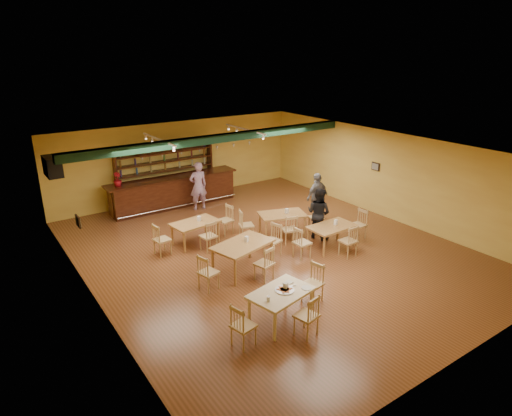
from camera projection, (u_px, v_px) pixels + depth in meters
floor at (269, 250)px, 13.10m from camera, size 12.00×12.00×0.00m
ceiling_beam at (219, 138)px, 14.29m from camera, size 10.00×0.30×0.25m
track_rail_left at (159, 139)px, 13.77m from camera, size 0.05×2.50×0.05m
track_rail_right at (245, 129)px, 15.48m from camera, size 0.05×2.50×0.05m
ac_unit at (53, 166)px, 13.00m from camera, size 0.34×0.70×0.48m
picture_left at (78, 221)px, 10.65m from camera, size 0.04×0.34×0.28m
picture_right at (376, 166)px, 15.55m from camera, size 0.04×0.34×0.28m
bar_counter at (174, 192)px, 16.55m from camera, size 4.99×0.85×1.13m
back_bar_hutch at (166, 173)px, 16.84m from camera, size 3.86×0.40×2.28m
poinsettia at (117, 179)px, 15.19m from camera, size 0.35×0.35×0.49m
dining_table_a at (196, 233)px, 13.44m from camera, size 1.48×0.99×0.69m
dining_table_b at (282, 224)px, 14.05m from camera, size 1.63×1.27×0.72m
dining_table_c at (243, 257)px, 11.75m from camera, size 1.79×1.33×0.80m
dining_table_d at (331, 237)px, 13.15m from camera, size 1.41×0.86×0.70m
near_table at (281, 307)px, 9.57m from camera, size 1.52×1.15×0.73m
pizza_tray at (285, 290)px, 9.49m from camera, size 0.47×0.47×0.01m
parmesan_shaker at (268, 299)px, 9.08m from camera, size 0.09×0.09×0.11m
napkin_stack at (288, 283)px, 9.77m from camera, size 0.22×0.18×0.03m
pizza_server at (289, 287)px, 9.61m from camera, size 0.33×0.13×0.00m
side_plate at (306, 288)px, 9.58m from camera, size 0.26×0.26×0.01m
patron_bar at (198, 186)px, 16.12m from camera, size 0.70×0.51×1.78m
patron_right_a at (319, 213)px, 13.70m from camera, size 0.81×0.93×1.62m
patron_right_b at (317, 196)px, 15.17m from camera, size 1.01×0.51×1.66m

